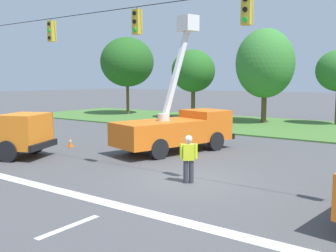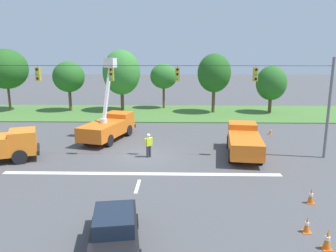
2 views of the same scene
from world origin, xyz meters
The scene contains 10 objects.
ground_plane centered at (0.00, 0.00, 0.00)m, with size 200.00×200.00×0.00m, color #4C4C4F.
grass_verge centered at (0.00, 18.00, 0.05)m, with size 56.00×12.00×0.10m, color #477533.
lane_markings centered at (0.00, -5.14, 0.00)m, with size 17.60×15.25×0.01m.
signal_gantry centered at (0.00, 0.00, 4.58)m, with size 26.20×0.33×7.20m.
tree_far_west centered at (-19.69, 19.01, 5.52)m, with size 5.34×5.80×8.08m.
tree_west centered at (-11.70, 19.16, 4.50)m, with size 4.06×3.99×6.49m.
tree_centre centered at (-4.89, 19.54, 5.06)m, with size 4.82×5.14×7.95m.
utility_truck_bucket_lift centered at (-3.72, 4.77, 1.31)m, with size 4.16×7.03×7.06m.
road_worker centered at (0.20, -0.22, 1.00)m, with size 0.55×0.43×1.77m.
traffic_cone_mid_right centered at (-9.39, 2.42, 0.27)m, with size 0.36×0.36×0.59m.
Camera 1 is at (7.78, -12.12, 3.82)m, focal length 42.00 mm.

